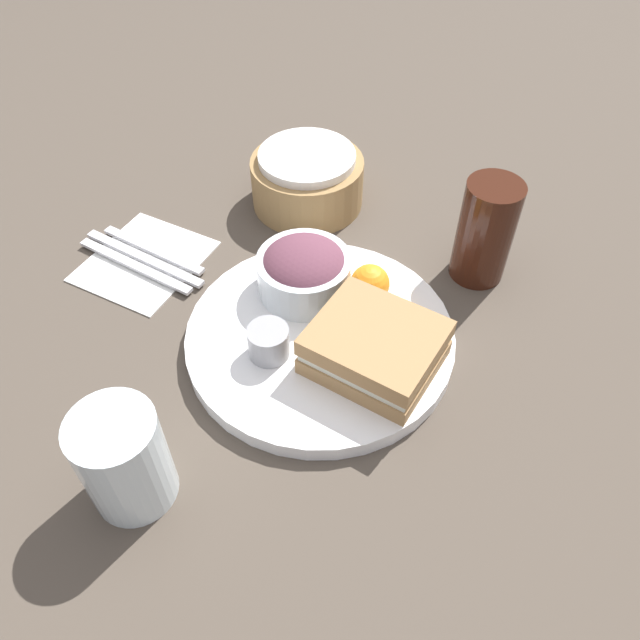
{
  "coord_description": "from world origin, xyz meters",
  "views": [
    {
      "loc": [
        0.21,
        -0.41,
        0.55
      ],
      "look_at": [
        0.0,
        0.0,
        0.04
      ],
      "focal_mm": 35.0,
      "sensor_mm": 36.0,
      "label": 1
    }
  ],
  "objects_px": {
    "fork": "(134,266)",
    "spoon": "(153,250)",
    "dressing_cup": "(269,342)",
    "water_glass": "(124,460)",
    "drink_glass": "(485,232)",
    "sandwich": "(375,347)",
    "plate": "(320,338)",
    "knife": "(144,258)",
    "bread_basket": "(307,179)",
    "salad_bowl": "(304,270)"
  },
  "relations": [
    {
      "from": "fork",
      "to": "spoon",
      "type": "relative_size",
      "value": 1.11
    },
    {
      "from": "dressing_cup",
      "to": "spoon",
      "type": "height_order",
      "value": "dressing_cup"
    },
    {
      "from": "fork",
      "to": "water_glass",
      "type": "xyz_separation_m",
      "value": [
        0.2,
        -0.24,
        0.05
      ]
    },
    {
      "from": "dressing_cup",
      "to": "drink_glass",
      "type": "bearing_deg",
      "value": 57.94
    },
    {
      "from": "sandwich",
      "to": "fork",
      "type": "bearing_deg",
      "value": 178.13
    },
    {
      "from": "plate",
      "to": "knife",
      "type": "height_order",
      "value": "plate"
    },
    {
      "from": "dressing_cup",
      "to": "fork",
      "type": "distance_m",
      "value": 0.24
    },
    {
      "from": "dressing_cup",
      "to": "plate",
      "type": "bearing_deg",
      "value": 56.34
    },
    {
      "from": "drink_glass",
      "to": "spoon",
      "type": "height_order",
      "value": "drink_glass"
    },
    {
      "from": "fork",
      "to": "bread_basket",
      "type": "bearing_deg",
      "value": -116.0
    },
    {
      "from": "plate",
      "to": "spoon",
      "type": "relative_size",
      "value": 1.87
    },
    {
      "from": "dressing_cup",
      "to": "salad_bowl",
      "type": "bearing_deg",
      "value": 97.27
    },
    {
      "from": "drink_glass",
      "to": "knife",
      "type": "height_order",
      "value": "drink_glass"
    },
    {
      "from": "plate",
      "to": "spoon",
      "type": "height_order",
      "value": "plate"
    },
    {
      "from": "plate",
      "to": "water_glass",
      "type": "height_order",
      "value": "water_glass"
    },
    {
      "from": "dressing_cup",
      "to": "knife",
      "type": "bearing_deg",
      "value": 163.27
    },
    {
      "from": "dressing_cup",
      "to": "knife",
      "type": "xyz_separation_m",
      "value": [
        -0.23,
        0.07,
        -0.03
      ]
    },
    {
      "from": "drink_glass",
      "to": "plate",
      "type": "bearing_deg",
      "value": -121.63
    },
    {
      "from": "sandwich",
      "to": "drink_glass",
      "type": "relative_size",
      "value": 1.03
    },
    {
      "from": "plate",
      "to": "drink_glass",
      "type": "relative_size",
      "value": 2.28
    },
    {
      "from": "knife",
      "to": "sandwich",
      "type": "bearing_deg",
      "value": 178.74
    },
    {
      "from": "spoon",
      "to": "water_glass",
      "type": "distance_m",
      "value": 0.34
    },
    {
      "from": "salad_bowl",
      "to": "dressing_cup",
      "type": "bearing_deg",
      "value": -82.73
    },
    {
      "from": "dressing_cup",
      "to": "spoon",
      "type": "bearing_deg",
      "value": 159.18
    },
    {
      "from": "dressing_cup",
      "to": "bread_basket",
      "type": "height_order",
      "value": "bread_basket"
    },
    {
      "from": "salad_bowl",
      "to": "fork",
      "type": "xyz_separation_m",
      "value": [
        -0.22,
        -0.05,
        -0.04
      ]
    },
    {
      "from": "fork",
      "to": "sandwich",
      "type": "bearing_deg",
      "value": -178.21
    },
    {
      "from": "sandwich",
      "to": "dressing_cup",
      "type": "height_order",
      "value": "sandwich"
    },
    {
      "from": "plate",
      "to": "knife",
      "type": "xyz_separation_m",
      "value": [
        -0.27,
        0.02,
        -0.0
      ]
    },
    {
      "from": "spoon",
      "to": "knife",
      "type": "bearing_deg",
      "value": 90.0
    },
    {
      "from": "sandwich",
      "to": "knife",
      "type": "height_order",
      "value": "sandwich"
    },
    {
      "from": "plate",
      "to": "water_glass",
      "type": "relative_size",
      "value": 2.73
    },
    {
      "from": "plate",
      "to": "sandwich",
      "type": "bearing_deg",
      "value": -9.53
    },
    {
      "from": "plate",
      "to": "bread_basket",
      "type": "xyz_separation_m",
      "value": [
        -0.14,
        0.23,
        0.03
      ]
    },
    {
      "from": "dressing_cup",
      "to": "water_glass",
      "type": "distance_m",
      "value": 0.19
    },
    {
      "from": "sandwich",
      "to": "bread_basket",
      "type": "relative_size",
      "value": 0.88
    },
    {
      "from": "sandwich",
      "to": "knife",
      "type": "xyz_separation_m",
      "value": [
        -0.34,
        0.03,
        -0.04
      ]
    },
    {
      "from": "salad_bowl",
      "to": "spoon",
      "type": "xyz_separation_m",
      "value": [
        -0.22,
        -0.02,
        -0.04
      ]
    },
    {
      "from": "sandwich",
      "to": "salad_bowl",
      "type": "bearing_deg",
      "value": 151.77
    },
    {
      "from": "bread_basket",
      "to": "plate",
      "type": "bearing_deg",
      "value": -58.66
    },
    {
      "from": "drink_glass",
      "to": "knife",
      "type": "distance_m",
      "value": 0.43
    },
    {
      "from": "plate",
      "to": "dressing_cup",
      "type": "xyz_separation_m",
      "value": [
        -0.03,
        -0.05,
        0.03
      ]
    },
    {
      "from": "salad_bowl",
      "to": "drink_glass",
      "type": "distance_m",
      "value": 0.22
    },
    {
      "from": "fork",
      "to": "salad_bowl",
      "type": "bearing_deg",
      "value": -162.65
    },
    {
      "from": "plate",
      "to": "salad_bowl",
      "type": "relative_size",
      "value": 2.74
    },
    {
      "from": "plate",
      "to": "fork",
      "type": "xyz_separation_m",
      "value": [
        -0.27,
        -0.0,
        -0.0
      ]
    },
    {
      "from": "sandwich",
      "to": "water_glass",
      "type": "bearing_deg",
      "value": -121.83
    },
    {
      "from": "bread_basket",
      "to": "water_glass",
      "type": "relative_size",
      "value": 1.4
    },
    {
      "from": "plate",
      "to": "knife",
      "type": "bearing_deg",
      "value": 176.34
    },
    {
      "from": "dressing_cup",
      "to": "sandwich",
      "type": "bearing_deg",
      "value": 20.78
    }
  ]
}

